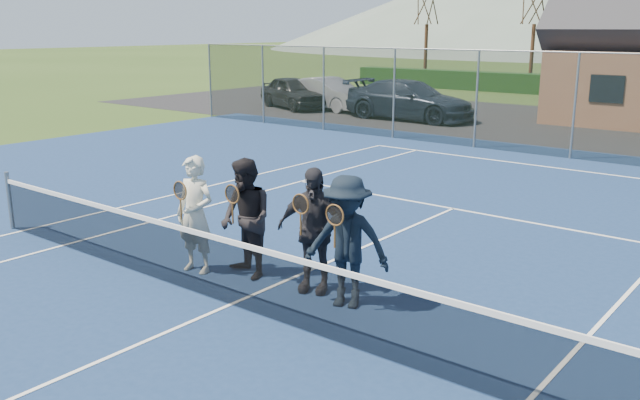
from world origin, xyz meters
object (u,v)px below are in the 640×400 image
object	(u,v)px
car_c	(410,100)
player_a	(195,215)
car_a	(294,92)
player_b	(246,219)
player_d	(347,242)
car_b	(329,94)
player_c	(313,230)
tennis_net	(229,269)

from	to	relation	value
car_c	player_a	size ratio (longest dim) A/B	3.05
car_a	player_b	distance (m)	21.97
car_c	player_d	bearing A→B (deg)	-151.23
car_a	player_d	size ratio (longest dim) A/B	2.41
car_c	player_d	distance (m)	19.41
player_a	car_c	bearing A→B (deg)	111.16
car_a	player_b	bearing A→B (deg)	-119.47
car_b	player_c	bearing A→B (deg)	-134.59
car_b	player_c	distance (m)	21.94
player_c	player_d	bearing A→B (deg)	-12.26
player_a	player_d	xyz separation A→B (m)	(2.59, 0.35, -0.00)
car_a	car_c	size ratio (longest dim) A/B	0.79
tennis_net	car_c	bearing A→B (deg)	114.17
car_b	player_a	size ratio (longest dim) A/B	2.45
player_a	car_b	bearing A→B (deg)	122.29
tennis_net	player_c	xyz separation A→B (m)	(0.54, 1.13, 0.38)
car_a	player_d	bearing A→B (deg)	-115.88
player_d	car_b	bearing A→B (deg)	128.36
tennis_net	player_d	xyz separation A→B (m)	(1.24, 0.97, 0.38)
tennis_net	player_d	bearing A→B (deg)	38.24
tennis_net	player_b	bearing A→B (deg)	122.29
player_c	player_a	bearing A→B (deg)	-165.03
car_b	tennis_net	world-z (taller)	car_b
tennis_net	player_a	bearing A→B (deg)	155.34
car_c	player_d	xyz separation A→B (m)	(9.32, -17.03, 0.12)
car_b	car_c	world-z (taller)	car_c
player_a	car_a	bearing A→B (deg)	126.65
car_c	player_c	xyz separation A→B (m)	(8.62, -16.88, 0.13)
player_c	player_d	distance (m)	0.72
car_a	car_b	bearing A→B (deg)	-50.47
player_c	player_d	size ratio (longest dim) A/B	1.00
car_b	tennis_net	size ratio (longest dim) A/B	0.38
player_c	player_d	world-z (taller)	same
car_c	player_d	world-z (taller)	player_d
car_b	player_a	distance (m)	21.28
player_a	player_c	size ratio (longest dim) A/B	1.00
car_a	player_d	world-z (taller)	player_d
car_a	car_b	world-z (taller)	car_a
car_b	player_b	world-z (taller)	player_b
car_b	player_b	distance (m)	21.42
car_a	player_c	world-z (taller)	player_c
car_c	player_b	world-z (taller)	player_b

